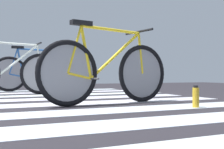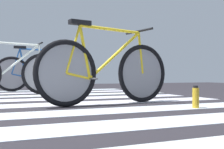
{
  "view_description": "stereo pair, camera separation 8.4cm",
  "coord_description": "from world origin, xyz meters",
  "views": [
    {
      "loc": [
        -0.42,
        -3.6,
        0.36
      ],
      "look_at": [
        1.14,
        -0.15,
        0.36
      ],
      "focal_mm": 47.01,
      "sensor_mm": 36.0,
      "label": 1
    },
    {
      "loc": [
        -0.34,
        -3.6,
        0.36
      ],
      "look_at": [
        1.14,
        -0.15,
        0.36
      ],
      "focal_mm": 47.01,
      "sensor_mm": 36.0,
      "label": 2
    }
  ],
  "objects": [
    {
      "name": "bicycle_1_of_3",
      "position": [
        0.93,
        -0.49,
        0.41
      ],
      "size": [
        1.72,
        0.53,
        0.93
      ],
      "rotation": [
        0.0,
        0.0,
        0.15
      ],
      "color": "black",
      "rests_on": "ground"
    },
    {
      "name": "crosswalk_markings",
      "position": [
        -0.0,
        0.1,
        0.02
      ],
      "size": [
        5.48,
        5.78,
        0.0
      ],
      "color": "silver",
      "rests_on": "ground"
    },
    {
      "name": "water_bottle",
      "position": [
        1.61,
        -1.2,
        0.13
      ],
      "size": [
        0.07,
        0.07,
        0.23
      ],
      "color": "gold",
      "rests_on": "ground"
    },
    {
      "name": "bicycle_2_of_3",
      "position": [
        0.04,
        1.58,
        0.41
      ],
      "size": [
        1.74,
        0.52,
        0.93
      ],
      "rotation": [
        0.0,
        0.0,
        0.05
      ],
      "color": "black",
      "rests_on": "ground"
    },
    {
      "name": "ground",
      "position": [
        0.0,
        0.0,
        0.01
      ],
      "size": [
        18.0,
        14.0,
        0.02
      ],
      "color": "#2A272C"
    },
    {
      "name": "bicycle_3_of_3",
      "position": [
        0.63,
        2.67,
        0.41
      ],
      "size": [
        1.74,
        0.52,
        0.93
      ],
      "rotation": [
        0.0,
        0.0,
        -0.01
      ],
      "color": "black",
      "rests_on": "ground"
    }
  ]
}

